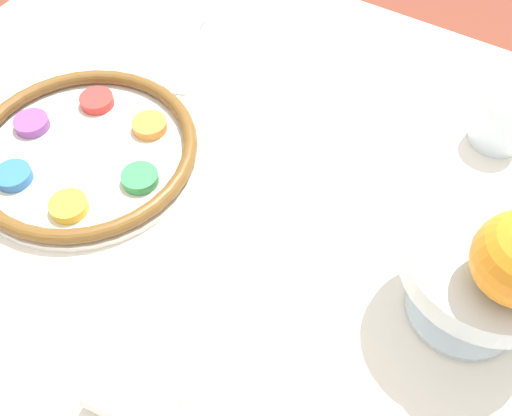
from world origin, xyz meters
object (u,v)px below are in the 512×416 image
Objects in this scene: fruit_stand at (484,269)px; bread_plate at (271,395)px; seder_plate at (84,151)px; cup_near at (503,121)px.

fruit_stand is 0.94× the size of bread_plate.
cup_near reaches higher than seder_plate.
cup_near is (0.47, 0.33, 0.02)m from seder_plate.
fruit_stand is (0.52, 0.05, 0.08)m from seder_plate.
cup_near is at bearing 34.81° from seder_plate.
bread_plate is at bearing -21.89° from seder_plate.
bread_plate is 2.49× the size of cup_near.
cup_near is (0.08, 0.48, 0.03)m from bread_plate.
fruit_stand is 0.26m from bread_plate.
fruit_stand is at bearing 4.96° from seder_plate.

